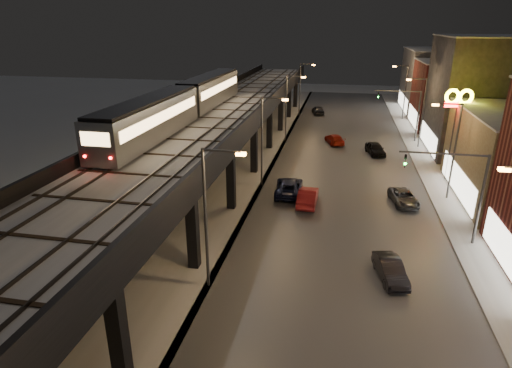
{
  "coord_description": "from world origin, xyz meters",
  "views": [
    {
      "loc": [
        6.76,
        -8.88,
        15.52
      ],
      "look_at": [
        1.26,
        18.41,
        5.0
      ],
      "focal_mm": 30.0,
      "sensor_mm": 36.0,
      "label": 1
    }
  ],
  "objects_px": {
    "subway_train": "(185,101)",
    "car_onc_silver": "(390,271)",
    "car_mid_silver": "(289,188)",
    "car_mid_dark": "(335,139)",
    "car_far_white": "(318,110)",
    "car_onc_dark": "(404,198)",
    "car_onc_red": "(375,149)",
    "car_near_white": "(308,197)"
  },
  "relations": [
    {
      "from": "subway_train",
      "to": "car_onc_silver",
      "type": "relative_size",
      "value": 8.21
    },
    {
      "from": "subway_train",
      "to": "car_mid_silver",
      "type": "xyz_separation_m",
      "value": [
        10.83,
        -2.25,
        -7.48
      ]
    },
    {
      "from": "car_onc_silver",
      "to": "car_mid_dark",
      "type": "bearing_deg",
      "value": 85.66
    },
    {
      "from": "subway_train",
      "to": "car_far_white",
      "type": "bearing_deg",
      "value": 73.37
    },
    {
      "from": "car_onc_dark",
      "to": "car_onc_red",
      "type": "bearing_deg",
      "value": 86.36
    },
    {
      "from": "car_near_white",
      "to": "car_mid_dark",
      "type": "relative_size",
      "value": 1.01
    },
    {
      "from": "car_mid_dark",
      "to": "car_onc_dark",
      "type": "xyz_separation_m",
      "value": [
        6.77,
        -19.68,
        -0.05
      ]
    },
    {
      "from": "car_near_white",
      "to": "car_mid_silver",
      "type": "distance_m",
      "value": 2.86
    },
    {
      "from": "car_far_white",
      "to": "car_onc_red",
      "type": "bearing_deg",
      "value": 96.56
    },
    {
      "from": "car_mid_silver",
      "to": "subway_train",
      "type": "bearing_deg",
      "value": -15.86
    },
    {
      "from": "car_mid_dark",
      "to": "subway_train",
      "type": "bearing_deg",
      "value": 31.99
    },
    {
      "from": "car_mid_silver",
      "to": "car_onc_dark",
      "type": "height_order",
      "value": "car_mid_silver"
    },
    {
      "from": "car_onc_dark",
      "to": "car_near_white",
      "type": "bearing_deg",
      "value": -177.33
    },
    {
      "from": "car_onc_silver",
      "to": "car_onc_dark",
      "type": "xyz_separation_m",
      "value": [
        2.33,
        12.93,
        -0.05
      ]
    },
    {
      "from": "subway_train",
      "to": "car_onc_silver",
      "type": "height_order",
      "value": "subway_train"
    },
    {
      "from": "subway_train",
      "to": "car_onc_red",
      "type": "height_order",
      "value": "subway_train"
    },
    {
      "from": "car_onc_red",
      "to": "car_far_white",
      "type": "bearing_deg",
      "value": 95.98
    },
    {
      "from": "car_far_white",
      "to": "car_near_white",
      "type": "bearing_deg",
      "value": 79.15
    },
    {
      "from": "car_onc_silver",
      "to": "car_onc_red",
      "type": "height_order",
      "value": "car_onc_red"
    },
    {
      "from": "subway_train",
      "to": "car_mid_silver",
      "type": "bearing_deg",
      "value": -11.73
    },
    {
      "from": "subway_train",
      "to": "car_far_white",
      "type": "relative_size",
      "value": 7.39
    },
    {
      "from": "subway_train",
      "to": "car_mid_dark",
      "type": "distance_m",
      "value": 23.81
    },
    {
      "from": "car_near_white",
      "to": "car_onc_red",
      "type": "distance_m",
      "value": 18.74
    },
    {
      "from": "car_near_white",
      "to": "car_mid_dark",
      "type": "height_order",
      "value": "car_near_white"
    },
    {
      "from": "car_mid_silver",
      "to": "car_onc_silver",
      "type": "height_order",
      "value": "car_mid_silver"
    },
    {
      "from": "subway_train",
      "to": "car_near_white",
      "type": "bearing_deg",
      "value": -18.65
    },
    {
      "from": "car_mid_dark",
      "to": "car_onc_dark",
      "type": "distance_m",
      "value": 20.81
    },
    {
      "from": "car_onc_silver",
      "to": "car_mid_silver",
      "type": "bearing_deg",
      "value": 109.87
    },
    {
      "from": "car_far_white",
      "to": "car_onc_silver",
      "type": "height_order",
      "value": "car_far_white"
    },
    {
      "from": "car_mid_dark",
      "to": "car_onc_red",
      "type": "distance_m",
      "value": 6.59
    },
    {
      "from": "car_mid_silver",
      "to": "car_onc_red",
      "type": "xyz_separation_m",
      "value": [
        8.89,
        15.35,
        -0.01
      ]
    },
    {
      "from": "car_far_white",
      "to": "car_onc_dark",
      "type": "height_order",
      "value": "car_far_white"
    },
    {
      "from": "car_mid_dark",
      "to": "car_onc_silver",
      "type": "relative_size",
      "value": 1.14
    },
    {
      "from": "car_onc_silver",
      "to": "car_near_white",
      "type": "bearing_deg",
      "value": 107.28
    },
    {
      "from": "car_far_white",
      "to": "car_onc_silver",
      "type": "xyz_separation_m",
      "value": [
        7.94,
        -52.5,
        -0.1
      ]
    },
    {
      "from": "car_near_white",
      "to": "car_onc_red",
      "type": "bearing_deg",
      "value": -110.7
    },
    {
      "from": "subway_train",
      "to": "car_onc_dark",
      "type": "xyz_separation_m",
      "value": [
        21.36,
        -2.45,
        -7.62
      ]
    },
    {
      "from": "car_far_white",
      "to": "car_onc_red",
      "type": "distance_m",
      "value": 25.52
    },
    {
      "from": "car_mid_dark",
      "to": "car_onc_dark",
      "type": "relative_size",
      "value": 1.04
    },
    {
      "from": "car_near_white",
      "to": "car_onc_dark",
      "type": "xyz_separation_m",
      "value": [
        8.56,
        1.87,
        -0.15
      ]
    },
    {
      "from": "car_mid_silver",
      "to": "car_far_white",
      "type": "xyz_separation_m",
      "value": [
        0.25,
        39.36,
        0.0
      ]
    },
    {
      "from": "car_onc_dark",
      "to": "car_mid_silver",
      "type": "bearing_deg",
      "value": 169.25
    }
  ]
}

